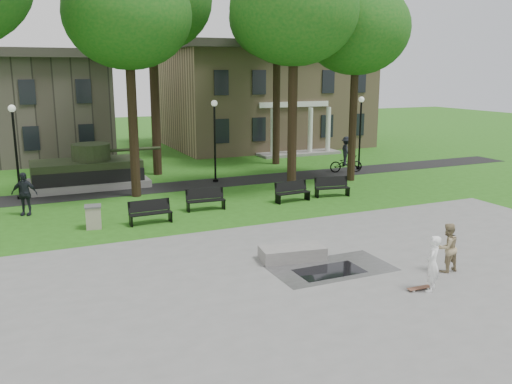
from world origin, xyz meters
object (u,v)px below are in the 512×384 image
(concrete_block, at_px, (292,253))
(friend_watching, at_px, (447,248))
(cyclist, at_px, (346,158))
(trash_bin, at_px, (93,217))
(skateboarder, at_px, (432,264))
(park_bench_0, at_px, (150,211))

(concrete_block, bearing_deg, friend_watching, -37.21)
(cyclist, bearing_deg, trash_bin, 126.55)
(friend_watching, xyz_separation_m, trash_bin, (-9.67, 9.80, -0.34))
(friend_watching, distance_m, trash_bin, 13.77)
(skateboarder, height_order, trash_bin, skateboarder)
(concrete_block, distance_m, skateboarder, 4.79)
(concrete_block, bearing_deg, cyclist, 50.55)
(skateboarder, xyz_separation_m, friend_watching, (1.54, 1.04, -0.04))
(concrete_block, xyz_separation_m, park_bench_0, (-3.37, 6.53, 0.28))
(cyclist, distance_m, park_bench_0, 15.69)
(friend_watching, bearing_deg, concrete_block, -39.38)
(cyclist, xyz_separation_m, park_bench_0, (-14.21, -6.64, -0.41))
(concrete_block, distance_m, friend_watching, 5.05)
(concrete_block, bearing_deg, trash_bin, 129.99)
(friend_watching, relative_size, park_bench_0, 0.89)
(concrete_block, xyz_separation_m, friend_watching, (3.99, -3.03, 0.58))
(cyclist, distance_m, trash_bin, 17.71)
(cyclist, xyz_separation_m, trash_bin, (-16.51, -6.40, -0.45))
(skateboarder, xyz_separation_m, park_bench_0, (-5.83, 10.60, -0.34))
(friend_watching, bearing_deg, skateboarder, 31.81)
(skateboarder, bearing_deg, friend_watching, 175.89)
(friend_watching, xyz_separation_m, cyclist, (6.84, 16.20, 0.11))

